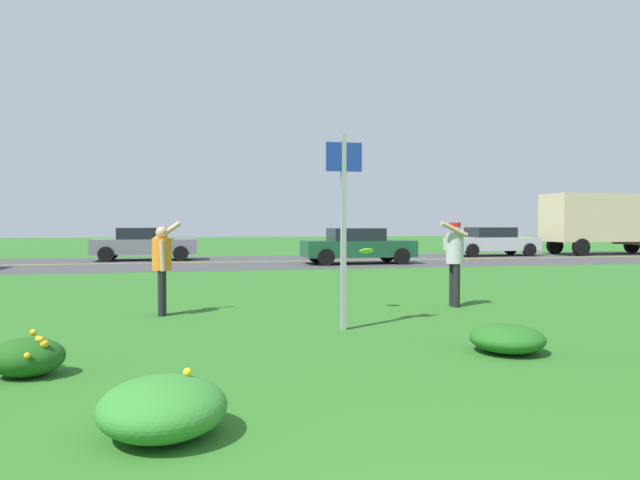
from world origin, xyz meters
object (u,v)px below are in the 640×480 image
object	(u,v)px
car_dark_green_center_right	(357,246)
box_truck_tan	(604,220)
person_thrower_orange_shirt	(162,262)
car_silver_rightmost	(492,241)
sign_post_near_path	(344,213)
person_catcher_red_cap_gray_shirt	(455,255)
car_gray_center_left	(145,244)
frisbee_lime	(366,251)

from	to	relation	value
car_dark_green_center_right	box_truck_tan	xyz separation A→B (m)	(14.84, 4.20, 1.06)
person_thrower_orange_shirt	car_silver_rightmost	size ratio (longest dim) A/B	0.37
sign_post_near_path	car_dark_green_center_right	world-z (taller)	sign_post_near_path
car_silver_rightmost	person_thrower_orange_shirt	bearing A→B (deg)	-133.06
person_thrower_orange_shirt	car_dark_green_center_right	size ratio (longest dim) A/B	0.37
person_thrower_orange_shirt	car_silver_rightmost	xyz separation A→B (m)	(15.50, 16.59, -0.21)
person_catcher_red_cap_gray_shirt	box_truck_tan	xyz separation A→B (m)	(16.48, 16.68, 0.79)
person_catcher_red_cap_gray_shirt	car_dark_green_center_right	bearing A→B (deg)	82.53
person_thrower_orange_shirt	car_gray_center_left	bearing A→B (deg)	94.96
sign_post_near_path	frisbee_lime	bearing A→B (deg)	63.81
sign_post_near_path	person_catcher_red_cap_gray_shirt	size ratio (longest dim) A/B	1.78
sign_post_near_path	car_dark_green_center_right	size ratio (longest dim) A/B	0.67
frisbee_lime	car_dark_green_center_right	distance (m)	12.98
car_dark_green_center_right	car_gray_center_left	bearing A→B (deg)	154.08
person_thrower_orange_shirt	box_truck_tan	distance (m)	27.60
frisbee_lime	box_truck_tan	distance (m)	24.78
person_catcher_red_cap_gray_shirt	car_dark_green_center_right	xyz separation A→B (m)	(1.64, 12.48, -0.27)
person_catcher_red_cap_gray_shirt	car_dark_green_center_right	size ratio (longest dim) A/B	0.37
person_thrower_orange_shirt	car_silver_rightmost	distance (m)	22.71
car_gray_center_left	car_silver_rightmost	xyz separation A→B (m)	(16.94, 0.00, 0.00)
car_gray_center_left	car_silver_rightmost	world-z (taller)	same
person_catcher_red_cap_gray_shirt	car_gray_center_left	world-z (taller)	person_catcher_red_cap_gray_shirt
person_thrower_orange_shirt	frisbee_lime	size ratio (longest dim) A/B	6.21
car_gray_center_left	box_truck_tan	distance (m)	23.51
person_catcher_red_cap_gray_shirt	car_dark_green_center_right	distance (m)	12.59
car_dark_green_center_right	sign_post_near_path	bearing A→B (deg)	-106.98
sign_post_near_path	car_gray_center_left	bearing A→B (deg)	102.73
frisbee_lime	person_catcher_red_cap_gray_shirt	bearing A→B (deg)	0.69
car_dark_green_center_right	frisbee_lime	bearing A→B (deg)	-105.42
car_silver_rightmost	box_truck_tan	world-z (taller)	box_truck_tan
person_thrower_orange_shirt	car_gray_center_left	world-z (taller)	person_thrower_orange_shirt
sign_post_near_path	box_truck_tan	bearing A→B (deg)	44.12
person_thrower_orange_shirt	frisbee_lime	xyz separation A→B (m)	(3.75, -0.11, 0.16)
person_thrower_orange_shirt	box_truck_tan	bearing A→B (deg)	36.97
person_catcher_red_cap_gray_shirt	car_silver_rightmost	size ratio (longest dim) A/B	0.37
box_truck_tan	person_catcher_red_cap_gray_shirt	bearing A→B (deg)	-134.65
person_thrower_orange_shirt	car_gray_center_left	distance (m)	16.65
frisbee_lime	car_gray_center_left	xyz separation A→B (m)	(-5.19, 16.70, -0.37)
sign_post_near_path	frisbee_lime	world-z (taller)	sign_post_near_path
person_thrower_orange_shirt	car_gray_center_left	xyz separation A→B (m)	(-1.44, 16.59, -0.21)
person_catcher_red_cap_gray_shirt	car_gray_center_left	xyz separation A→B (m)	(-7.00, 16.68, -0.27)
person_thrower_orange_shirt	frisbee_lime	world-z (taller)	person_thrower_orange_shirt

